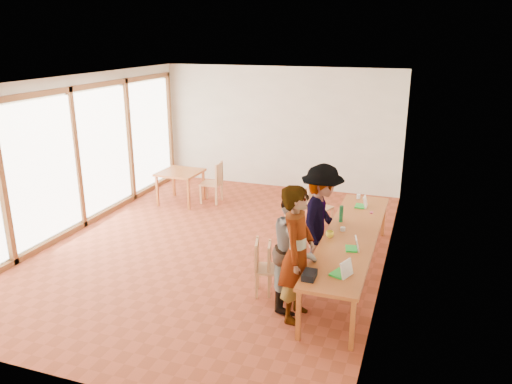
# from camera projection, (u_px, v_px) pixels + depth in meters

# --- Properties ---
(ground) EXTENTS (8.00, 8.00, 0.00)m
(ground) POSITION_uv_depth(u_px,v_px,m) (217.00, 246.00, 9.23)
(ground) COLOR #9E4126
(ground) RESTS_ON ground
(wall_back) EXTENTS (6.00, 0.10, 3.00)m
(wall_back) POSITION_uv_depth(u_px,v_px,m) (280.00, 128.00, 12.37)
(wall_back) COLOR white
(wall_back) RESTS_ON ground
(wall_front) EXTENTS (6.00, 0.10, 3.00)m
(wall_front) POSITION_uv_depth(u_px,v_px,m) (60.00, 261.00, 5.17)
(wall_front) COLOR white
(wall_front) RESTS_ON ground
(wall_right) EXTENTS (0.10, 8.00, 3.00)m
(wall_right) POSITION_uv_depth(u_px,v_px,m) (390.00, 183.00, 7.83)
(wall_right) COLOR white
(wall_right) RESTS_ON ground
(window_wall) EXTENTS (0.10, 8.00, 3.00)m
(window_wall) POSITION_uv_depth(u_px,v_px,m) (76.00, 154.00, 9.70)
(window_wall) COLOR white
(window_wall) RESTS_ON ground
(ceiling) EXTENTS (6.00, 8.00, 0.04)m
(ceiling) POSITION_uv_depth(u_px,v_px,m) (213.00, 79.00, 8.31)
(ceiling) COLOR white
(ceiling) RESTS_ON wall_back
(communal_table) EXTENTS (0.80, 4.00, 0.75)m
(communal_table) POSITION_uv_depth(u_px,v_px,m) (351.00, 237.00, 7.83)
(communal_table) COLOR #AA5425
(communal_table) RESTS_ON ground
(side_table) EXTENTS (0.90, 0.90, 0.75)m
(side_table) POSITION_uv_depth(u_px,v_px,m) (180.00, 175.00, 11.37)
(side_table) COLOR #AA5425
(side_table) RESTS_ON ground
(chair_near) EXTENTS (0.49, 0.49, 0.45)m
(chair_near) POSITION_uv_depth(u_px,v_px,m) (263.00, 262.00, 7.39)
(chair_near) COLOR tan
(chair_near) RESTS_ON ground
(chair_mid) EXTENTS (0.45, 0.45, 0.42)m
(chair_mid) POSITION_uv_depth(u_px,v_px,m) (275.00, 263.00, 7.42)
(chair_mid) COLOR tan
(chair_mid) RESTS_ON ground
(chair_far) EXTENTS (0.49, 0.49, 0.44)m
(chair_far) POSITION_uv_depth(u_px,v_px,m) (295.00, 221.00, 9.01)
(chair_far) COLOR tan
(chair_far) RESTS_ON ground
(chair_empty) EXTENTS (0.52, 0.52, 0.46)m
(chair_empty) POSITION_uv_depth(u_px,v_px,m) (317.00, 201.00, 10.01)
(chair_empty) COLOR tan
(chair_empty) RESTS_ON ground
(chair_spare) EXTENTS (0.47, 0.47, 0.50)m
(chair_spare) POSITION_uv_depth(u_px,v_px,m) (215.00, 178.00, 11.41)
(chair_spare) COLOR tan
(chair_spare) RESTS_ON ground
(person_near) EXTENTS (0.46, 0.69, 1.90)m
(person_near) POSITION_uv_depth(u_px,v_px,m) (297.00, 254.00, 6.64)
(person_near) COLOR gray
(person_near) RESTS_ON ground
(person_mid) EXTENTS (0.71, 0.88, 1.73)m
(person_mid) POSITION_uv_depth(u_px,v_px,m) (295.00, 249.00, 6.99)
(person_mid) COLOR gray
(person_mid) RESTS_ON ground
(person_far) EXTENTS (0.70, 1.19, 1.82)m
(person_far) POSITION_uv_depth(u_px,v_px,m) (321.00, 220.00, 7.94)
(person_far) COLOR gray
(person_far) RESTS_ON ground
(laptop_near) EXTENTS (0.30, 0.32, 0.22)m
(laptop_near) POSITION_uv_depth(u_px,v_px,m) (343.00, 271.00, 6.46)
(laptop_near) COLOR green
(laptop_near) RESTS_ON communal_table
(laptop_mid) EXTENTS (0.24, 0.26, 0.19)m
(laptop_mid) POSITION_uv_depth(u_px,v_px,m) (354.00, 246.00, 7.23)
(laptop_mid) COLOR green
(laptop_mid) RESTS_ON communal_table
(laptop_far) EXTENTS (0.21, 0.24, 0.20)m
(laptop_far) POSITION_uv_depth(u_px,v_px,m) (363.00, 204.00, 9.01)
(laptop_far) COLOR green
(laptop_far) RESTS_ON communal_table
(yellow_mug) EXTENTS (0.16, 0.16, 0.10)m
(yellow_mug) POSITION_uv_depth(u_px,v_px,m) (330.00, 234.00, 7.67)
(yellow_mug) COLOR yellow
(yellow_mug) RESTS_ON communal_table
(green_bottle) EXTENTS (0.07, 0.07, 0.28)m
(green_bottle) POSITION_uv_depth(u_px,v_px,m) (341.00, 214.00, 8.28)
(green_bottle) COLOR #19683A
(green_bottle) RESTS_ON communal_table
(clear_glass) EXTENTS (0.07, 0.07, 0.09)m
(clear_glass) POSITION_uv_depth(u_px,v_px,m) (358.00, 196.00, 9.46)
(clear_glass) COLOR silver
(clear_glass) RESTS_ON communal_table
(condiment_cup) EXTENTS (0.08, 0.08, 0.06)m
(condiment_cup) POSITION_uv_depth(u_px,v_px,m) (343.00, 229.00, 7.93)
(condiment_cup) COLOR white
(condiment_cup) RESTS_ON communal_table
(pink_phone) EXTENTS (0.05, 0.10, 0.01)m
(pink_phone) POSITION_uv_depth(u_px,v_px,m) (372.00, 212.00, 8.72)
(pink_phone) COLOR #BD395C
(pink_phone) RESTS_ON communal_table
(black_pouch) EXTENTS (0.16, 0.26, 0.09)m
(black_pouch) POSITION_uv_depth(u_px,v_px,m) (309.00, 275.00, 6.39)
(black_pouch) COLOR black
(black_pouch) RESTS_ON communal_table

